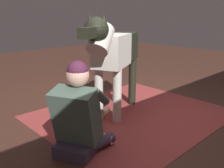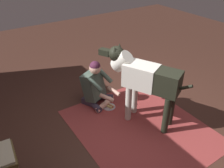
{
  "view_description": "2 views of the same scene",
  "coord_description": "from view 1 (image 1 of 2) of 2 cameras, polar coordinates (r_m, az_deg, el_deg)",
  "views": [
    {
      "loc": [
        2.21,
        1.96,
        1.28
      ],
      "look_at": [
        0.59,
        0.24,
        0.6
      ],
      "focal_mm": 39.33,
      "sensor_mm": 36.0,
      "label": 1
    },
    {
      "loc": [
        -2.27,
        2.01,
        2.68
      ],
      "look_at": [
        0.49,
        0.18,
        0.67
      ],
      "focal_mm": 38.06,
      "sensor_mm": 36.0,
      "label": 2
    }
  ],
  "objects": [
    {
      "name": "ground_plane",
      "position": [
        3.22,
        4.75,
        -7.31
      ],
      "size": [
        12.81,
        12.81,
        0.0
      ],
      "primitive_type": "plane",
      "color": "#43261D"
    },
    {
      "name": "large_dog",
      "position": [
        3.03,
        0.38,
        7.27
      ],
      "size": [
        1.44,
        0.81,
        1.27
      ],
      "color": "silver",
      "rests_on": "ground"
    },
    {
      "name": "person_sitting_on_floor",
      "position": [
        2.32,
        -7.7,
        -7.27
      ],
      "size": [
        0.75,
        0.63,
        0.88
      ],
      "color": "#403549",
      "rests_on": "ground"
    },
    {
      "name": "area_rug",
      "position": [
        3.25,
        4.49,
        -6.99
      ],
      "size": [
        2.3,
        1.95,
        0.01
      ],
      "primitive_type": "cube",
      "color": "#923534",
      "rests_on": "ground"
    },
    {
      "name": "hot_dog_on_plate",
      "position": [
        2.69,
        -4.55,
        -11.65
      ],
      "size": [
        0.24,
        0.24,
        0.06
      ],
      "color": "silver",
      "rests_on": "ground"
    }
  ]
}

